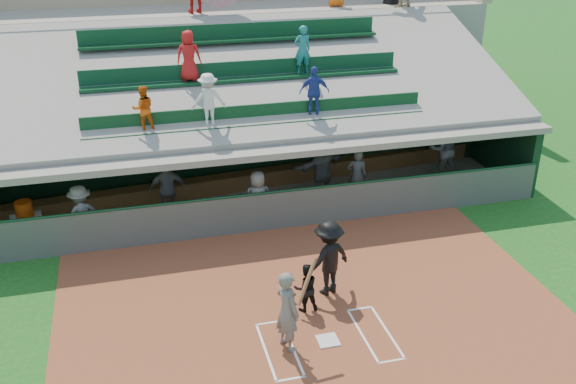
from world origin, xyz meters
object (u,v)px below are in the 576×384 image
object	(u,v)px
batter_at_plate	(288,310)
water_cooler	(24,209)
home_plate	(328,340)
white_table	(28,229)
catcher	(306,288)

from	to	relation	value
batter_at_plate	water_cooler	bearing A→B (deg)	132.78
batter_at_plate	water_cooler	size ratio (longest dim) A/B	4.43
water_cooler	batter_at_plate	bearing A→B (deg)	-47.22
home_plate	white_table	distance (m)	8.70
batter_at_plate	water_cooler	world-z (taller)	batter_at_plate
catcher	water_cooler	distance (m)	7.82
batter_at_plate	water_cooler	xyz separation A→B (m)	(-5.48, 5.92, 0.04)
catcher	water_cooler	world-z (taller)	water_cooler
batter_at_plate	home_plate	bearing A→B (deg)	-3.49
home_plate	water_cooler	distance (m)	8.74
batter_at_plate	catcher	world-z (taller)	batter_at_plate
home_plate	batter_at_plate	world-z (taller)	batter_at_plate
home_plate	catcher	world-z (taller)	catcher
batter_at_plate	catcher	bearing A→B (deg)	58.30
batter_at_plate	white_table	size ratio (longest dim) A/B	2.51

